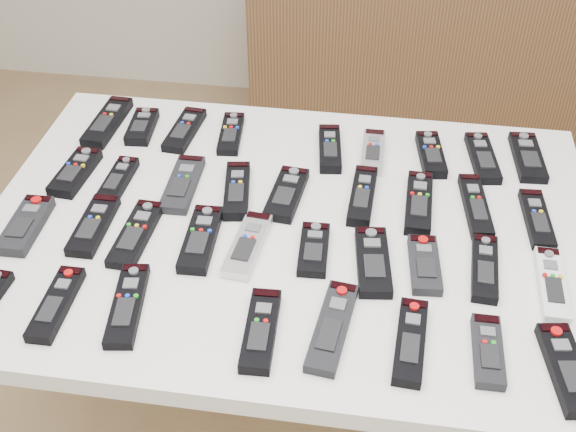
# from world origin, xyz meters

# --- Properties ---
(table) EXTENTS (1.25, 0.88, 0.78)m
(table) POSITION_xyz_m (0.09, 0.13, 0.72)
(table) COLOR white
(table) RESTS_ON ground
(sideboard) EXTENTS (1.46, 0.49, 0.72)m
(sideboard) POSITION_xyz_m (0.42, 1.78, 0.36)
(sideboard) COLOR #542F21
(sideboard) RESTS_ON ground
(remote_0) EXTENTS (0.06, 0.20, 0.02)m
(remote_0) POSITION_xyz_m (-0.40, 0.43, 0.79)
(remote_0) COLOR black
(remote_0) RESTS_ON table
(remote_1) EXTENTS (0.07, 0.14, 0.02)m
(remote_1) POSITION_xyz_m (-0.31, 0.42, 0.79)
(remote_1) COLOR black
(remote_1) RESTS_ON table
(remote_2) EXTENTS (0.07, 0.18, 0.02)m
(remote_2) POSITION_xyz_m (-0.21, 0.43, 0.79)
(remote_2) COLOR black
(remote_2) RESTS_ON table
(remote_3) EXTENTS (0.06, 0.17, 0.02)m
(remote_3) POSITION_xyz_m (-0.10, 0.43, 0.79)
(remote_3) COLOR black
(remote_3) RESTS_ON table
(remote_4) EXTENTS (0.07, 0.17, 0.02)m
(remote_4) POSITION_xyz_m (0.14, 0.40, 0.79)
(remote_4) COLOR black
(remote_4) RESTS_ON table
(remote_5) EXTENTS (0.05, 0.16, 0.02)m
(remote_5) POSITION_xyz_m (0.24, 0.40, 0.79)
(remote_5) COLOR #B7B7BC
(remote_5) RESTS_ON table
(remote_6) EXTENTS (0.07, 0.17, 0.02)m
(remote_6) POSITION_xyz_m (0.38, 0.41, 0.79)
(remote_6) COLOR black
(remote_6) RESTS_ON table
(remote_7) EXTENTS (0.08, 0.19, 0.02)m
(remote_7) POSITION_xyz_m (0.49, 0.41, 0.79)
(remote_7) COLOR black
(remote_7) RESTS_ON table
(remote_8) EXTENTS (0.07, 0.18, 0.02)m
(remote_8) POSITION_xyz_m (0.59, 0.43, 0.79)
(remote_8) COLOR black
(remote_8) RESTS_ON table
(remote_9) EXTENTS (0.07, 0.17, 0.02)m
(remote_9) POSITION_xyz_m (-0.40, 0.22, 0.79)
(remote_9) COLOR black
(remote_9) RESTS_ON table
(remote_10) EXTENTS (0.05, 0.15, 0.02)m
(remote_10) POSITION_xyz_m (-0.30, 0.21, 0.79)
(remote_10) COLOR black
(remote_10) RESTS_ON table
(remote_11) EXTENTS (0.06, 0.19, 0.02)m
(remote_11) POSITION_xyz_m (-0.16, 0.22, 0.79)
(remote_11) COLOR black
(remote_11) RESTS_ON table
(remote_12) EXTENTS (0.08, 0.19, 0.02)m
(remote_12) POSITION_xyz_m (-0.04, 0.21, 0.79)
(remote_12) COLOR black
(remote_12) RESTS_ON table
(remote_13) EXTENTS (0.08, 0.18, 0.02)m
(remote_13) POSITION_xyz_m (0.07, 0.22, 0.79)
(remote_13) COLOR black
(remote_13) RESTS_ON table
(remote_14) EXTENTS (0.05, 0.19, 0.02)m
(remote_14) POSITION_xyz_m (0.23, 0.23, 0.79)
(remote_14) COLOR black
(remote_14) RESTS_ON table
(remote_15) EXTENTS (0.06, 0.19, 0.02)m
(remote_15) POSITION_xyz_m (0.35, 0.23, 0.79)
(remote_15) COLOR black
(remote_15) RESTS_ON table
(remote_16) EXTENTS (0.07, 0.20, 0.02)m
(remote_16) POSITION_xyz_m (0.47, 0.24, 0.79)
(remote_16) COLOR black
(remote_16) RESTS_ON table
(remote_17) EXTENTS (0.06, 0.18, 0.02)m
(remote_17) POSITION_xyz_m (0.59, 0.21, 0.79)
(remote_17) COLOR black
(remote_17) RESTS_ON table
(remote_18) EXTENTS (0.07, 0.17, 0.02)m
(remote_18) POSITION_xyz_m (-0.43, 0.04, 0.79)
(remote_18) COLOR black
(remote_18) RESTS_ON table
(remote_19) EXTENTS (0.06, 0.18, 0.02)m
(remote_19) POSITION_xyz_m (-0.30, 0.06, 0.79)
(remote_19) COLOR black
(remote_19) RESTS_ON table
(remote_20) EXTENTS (0.06, 0.19, 0.02)m
(remote_20) POSITION_xyz_m (-0.21, 0.05, 0.79)
(remote_20) COLOR black
(remote_20) RESTS_ON table
(remote_21) EXTENTS (0.06, 0.19, 0.02)m
(remote_21) POSITION_xyz_m (-0.07, 0.05, 0.79)
(remote_21) COLOR black
(remote_21) RESTS_ON table
(remote_22) EXTENTS (0.07, 0.19, 0.02)m
(remote_22) POSITION_xyz_m (0.02, 0.05, 0.79)
(remote_22) COLOR #B7B7BC
(remote_22) RESTS_ON table
(remote_23) EXTENTS (0.06, 0.14, 0.02)m
(remote_23) POSITION_xyz_m (0.15, 0.05, 0.79)
(remote_23) COLOR black
(remote_23) RESTS_ON table
(remote_24) EXTENTS (0.08, 0.19, 0.02)m
(remote_24) POSITION_xyz_m (0.27, 0.03, 0.79)
(remote_24) COLOR black
(remote_24) RESTS_ON table
(remote_25) EXTENTS (0.07, 0.15, 0.02)m
(remote_25) POSITION_xyz_m (0.36, 0.04, 0.79)
(remote_25) COLOR black
(remote_25) RESTS_ON table
(remote_26) EXTENTS (0.06, 0.18, 0.02)m
(remote_26) POSITION_xyz_m (0.47, 0.05, 0.79)
(remote_26) COLOR black
(remote_26) RESTS_ON table
(remote_27) EXTENTS (0.05, 0.18, 0.02)m
(remote_27) POSITION_xyz_m (0.59, 0.02, 0.79)
(remote_27) COLOR silver
(remote_27) RESTS_ON table
(remote_29) EXTENTS (0.05, 0.17, 0.02)m
(remote_29) POSITION_xyz_m (-0.29, -0.16, 0.79)
(remote_29) COLOR black
(remote_29) RESTS_ON table
(remote_30) EXTENTS (0.08, 0.20, 0.02)m
(remote_30) POSITION_xyz_m (-0.16, -0.14, 0.79)
(remote_30) COLOR black
(remote_30) RESTS_ON table
(remote_31) EXTENTS (0.06, 0.18, 0.02)m
(remote_31) POSITION_xyz_m (0.08, -0.17, 0.79)
(remote_31) COLOR black
(remote_31) RESTS_ON table
(remote_32) EXTENTS (0.08, 0.21, 0.02)m
(remote_32) POSITION_xyz_m (0.20, -0.14, 0.79)
(remote_32) COLOR black
(remote_32) RESTS_ON table
(remote_33) EXTENTS (0.06, 0.18, 0.02)m
(remote_33) POSITION_xyz_m (0.34, -0.15, 0.79)
(remote_33) COLOR black
(remote_33) RESTS_ON table
(remote_34) EXTENTS (0.05, 0.15, 0.02)m
(remote_34) POSITION_xyz_m (0.47, -0.16, 0.79)
(remote_34) COLOR black
(remote_34) RESTS_ON table
(remote_35) EXTENTS (0.08, 0.19, 0.02)m
(remote_35) POSITION_xyz_m (0.59, -0.18, 0.79)
(remote_35) COLOR black
(remote_35) RESTS_ON table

